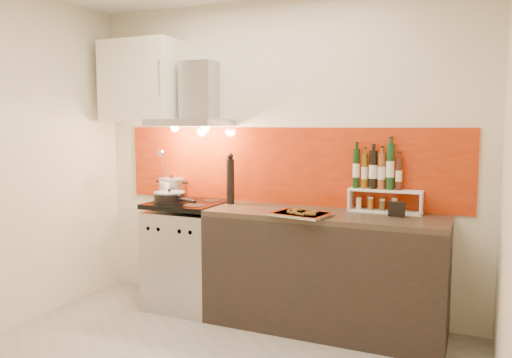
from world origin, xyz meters
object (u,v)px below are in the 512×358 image
at_px(stock_pot, 172,188).
at_px(pepper_mill, 230,179).
at_px(range_stove, 188,256).
at_px(counter, 324,271).
at_px(saute_pan, 170,197).
at_px(baking_tray, 301,214).

distance_m(stock_pot, pepper_mill, 0.64).
distance_m(range_stove, stock_pot, 0.65).
bearing_deg(pepper_mill, range_stove, -161.85).
relative_size(range_stove, pepper_mill, 2.13).
distance_m(range_stove, pepper_mill, 0.76).
bearing_deg(counter, stock_pot, 172.94).
xyz_separation_m(saute_pan, baking_tray, (1.19, -0.09, -0.04)).
relative_size(counter, stock_pot, 7.57).
height_order(saute_pan, pepper_mill, pepper_mill).
distance_m(counter, baking_tray, 0.52).
xyz_separation_m(counter, saute_pan, (-1.31, -0.11, 0.51)).
relative_size(saute_pan, pepper_mill, 1.12).
xyz_separation_m(range_stove, pepper_mill, (0.35, 0.11, 0.67)).
distance_m(stock_pot, baking_tray, 1.42).
relative_size(range_stove, saute_pan, 1.90).
bearing_deg(range_stove, stock_pot, 146.10).
height_order(pepper_mill, baking_tray, pepper_mill).
xyz_separation_m(saute_pan, pepper_mill, (0.46, 0.22, 0.15)).
relative_size(counter, baking_tray, 3.91).
bearing_deg(stock_pot, baking_tray, -15.66).
bearing_deg(saute_pan, range_stove, 43.37).
bearing_deg(counter, saute_pan, -175.27).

